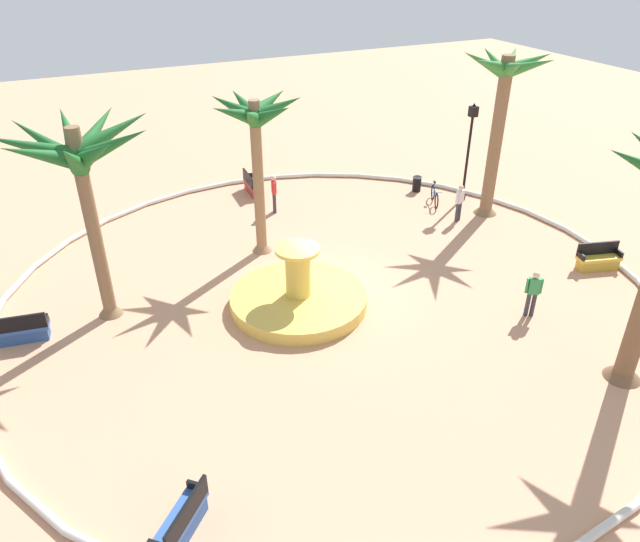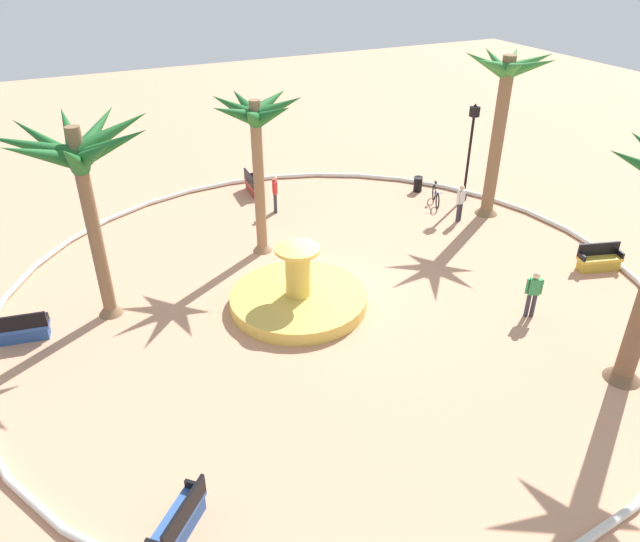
{
  "view_description": "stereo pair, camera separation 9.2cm",
  "coord_description": "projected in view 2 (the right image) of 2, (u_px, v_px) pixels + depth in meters",
  "views": [
    {
      "loc": [
        -15.53,
        7.75,
        10.96
      ],
      "look_at": [
        -0.09,
        0.38,
        1.0
      ],
      "focal_mm": 33.39,
      "sensor_mm": 36.0,
      "label": 1
    },
    {
      "loc": [
        -15.57,
        7.67,
        10.96
      ],
      "look_at": [
        -0.09,
        0.38,
        1.0
      ],
      "focal_mm": 33.39,
      "sensor_mm": 36.0,
      "label": 2
    }
  ],
  "objects": [
    {
      "name": "bench_west",
      "position": [
        22.0,
        330.0,
        18.0
      ],
      "size": [
        0.75,
        1.66,
        1.0
      ],
      "color": "#335BA8",
      "rests_on": "ground"
    },
    {
      "name": "palm_tree_by_curb",
      "position": [
        504.0,
        99.0,
        23.62
      ],
      "size": [
        3.61,
        3.72,
        6.93
      ],
      "color": "brown",
      "rests_on": "ground"
    },
    {
      "name": "lamppost",
      "position": [
        470.0,
        145.0,
        26.13
      ],
      "size": [
        0.32,
        0.32,
        4.44
      ],
      "color": "black",
      "rests_on": "ground"
    },
    {
      "name": "fountain",
      "position": [
        298.0,
        298.0,
        19.65
      ],
      "size": [
        4.52,
        4.52,
        2.18
      ],
      "color": "gold",
      "rests_on": "ground"
    },
    {
      "name": "bench_southeast",
      "position": [
        179.0,
        523.0,
        12.2
      ],
      "size": [
        1.5,
        1.47,
        1.0
      ],
      "color": "#335BA8",
      "rests_on": "ground"
    },
    {
      "name": "trash_bin",
      "position": [
        418.0,
        184.0,
        28.12
      ],
      "size": [
        0.46,
        0.46,
        0.73
      ],
      "color": "black",
      "rests_on": "ground"
    },
    {
      "name": "plaza_curb",
      "position": [
        329.0,
        290.0,
        20.46
      ],
      "size": [
        22.1,
        22.1,
        0.2
      ],
      "primitive_type": "torus",
      "color": "silver",
      "rests_on": "ground"
    },
    {
      "name": "palm_tree_mid_plaza",
      "position": [
        80.0,
        162.0,
        16.81
      ],
      "size": [
        4.51,
        4.62,
        6.46
      ],
      "color": "brown",
      "rests_on": "ground"
    },
    {
      "name": "palm_tree_near_fountain",
      "position": [
        256.0,
        131.0,
        20.78
      ],
      "size": [
        3.43,
        3.52,
        6.09
      ],
      "color": "#8E6B4C",
      "rests_on": "ground"
    },
    {
      "name": "person_cyclist_photo",
      "position": [
        533.0,
        292.0,
        18.82
      ],
      "size": [
        0.34,
        0.47,
        1.63
      ],
      "color": "#33333D",
      "rests_on": "ground"
    },
    {
      "name": "person_pedestrian_stroll",
      "position": [
        275.0,
        192.0,
        25.78
      ],
      "size": [
        0.51,
        0.28,
        1.71
      ],
      "color": "#33333D",
      "rests_on": "ground"
    },
    {
      "name": "person_cyclist_helmet",
      "position": [
        461.0,
        201.0,
        25.02
      ],
      "size": [
        0.3,
        0.5,
        1.62
      ],
      "color": "#33333D",
      "rests_on": "ground"
    },
    {
      "name": "bench_east",
      "position": [
        253.0,
        186.0,
        27.96
      ],
      "size": [
        1.63,
        0.61,
        1.0
      ],
      "color": "#B73D33",
      "rests_on": "ground"
    },
    {
      "name": "ground_plane",
      "position": [
        329.0,
        292.0,
        20.51
      ],
      "size": [
        80.0,
        80.0,
        0.0
      ],
      "primitive_type": "plane",
      "color": "tan"
    },
    {
      "name": "bicycle_red_frame",
      "position": [
        436.0,
        196.0,
        26.83
      ],
      "size": [
        1.57,
        0.81,
        0.94
      ],
      "color": "black",
      "rests_on": "ground"
    },
    {
      "name": "bench_north",
      "position": [
        599.0,
        261.0,
        21.72
      ],
      "size": [
        0.93,
        1.68,
        1.0
      ],
      "color": "gold",
      "rests_on": "ground"
    }
  ]
}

